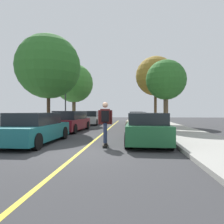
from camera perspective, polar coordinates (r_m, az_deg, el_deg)
name	(u,v)px	position (r m, az deg, el deg)	size (l,w,h in m)	color
ground	(82,151)	(7.75, -8.26, -10.51)	(80.00, 80.00, 0.00)	#353538
center_line	(99,137)	(11.63, -3.69, -6.87)	(0.12, 39.20, 0.01)	gold
parked_car_left_nearest	(35,129)	(9.86, -20.53, -4.31)	(1.88, 4.48, 1.37)	#196066
parked_car_left_near	(71,121)	(15.05, -11.35, -2.51)	(1.98, 4.76, 1.45)	maroon
parked_car_left_far	(90,118)	(22.08, -6.04, -1.65)	(1.99, 4.12, 1.45)	#B7B7BC
parked_car_left_farthest	(98,117)	(27.53, -3.82, -1.39)	(1.88, 4.23, 1.34)	navy
parked_car_right_nearest	(147,128)	(9.52, 9.51, -4.30)	(1.92, 4.60, 1.37)	#1E5B33
parked_car_right_near	(140,122)	(15.16, 7.85, -2.82)	(2.10, 4.30, 1.29)	#BCAD89
parked_car_right_far	(138,119)	(20.80, 7.09, -1.88)	(1.82, 4.17, 1.35)	maroon
parked_car_right_farthest	(136,117)	(27.33, 6.60, -1.34)	(1.94, 4.25, 1.37)	#BCAD89
street_tree_left_nearest	(48,67)	(16.39, -17.13, 11.85)	(4.74, 4.74, 6.98)	#3D2D1E
street_tree_left_near	(74,83)	(22.84, -10.47, 7.76)	(4.12, 4.12, 6.36)	brown
street_tree_right_nearest	(166,80)	(15.51, 14.64, 8.49)	(2.87, 2.87, 4.99)	brown
street_tree_right_near	(155,76)	(21.76, 11.89, 9.65)	(3.98, 3.98, 6.86)	#4C3823
fire_hydrant	(22,129)	(12.04, -23.55, -4.34)	(0.20, 0.20, 0.70)	#B2140F
streetlamp	(65,90)	(19.74, -12.72, 5.84)	(0.36, 0.24, 5.64)	#38383D
skateboard	(105,144)	(8.55, -1.88, -8.90)	(0.31, 0.86, 0.10)	black
skateboarder	(105,120)	(8.41, -1.89, -2.30)	(0.59, 0.71, 1.71)	black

